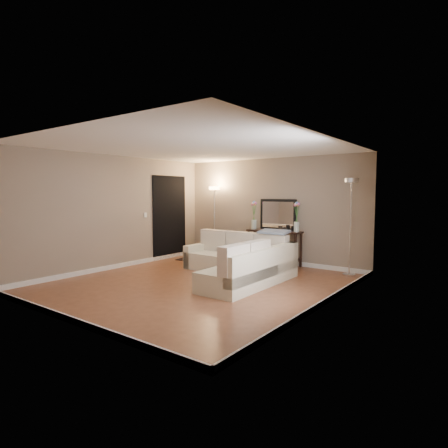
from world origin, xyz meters
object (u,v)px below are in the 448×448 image
Objects in this scene: sectional_sofa at (241,262)px; floor_lamp_lit at (214,208)px; console_table at (271,245)px; floor_lamp_unlit at (351,207)px.

floor_lamp_lit is (-1.93, 1.58, 1.03)m from sectional_sofa.
console_table is 0.67× the size of floor_lamp_unlit.
floor_lamp_unlit reaches higher than floor_lamp_lit.
console_table is at bearing 177.52° from floor_lamp_unlit.
floor_lamp_unlit is at bearing -2.48° from console_table.
floor_lamp_lit is (-1.74, -0.01, 0.88)m from console_table.
sectional_sofa is at bearing -139.49° from floor_lamp_unlit.
floor_lamp_lit is at bearing 140.69° from sectional_sofa.
sectional_sofa is at bearing -83.39° from console_table.
floor_lamp_unlit is (3.69, -0.07, 0.10)m from floor_lamp_lit.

